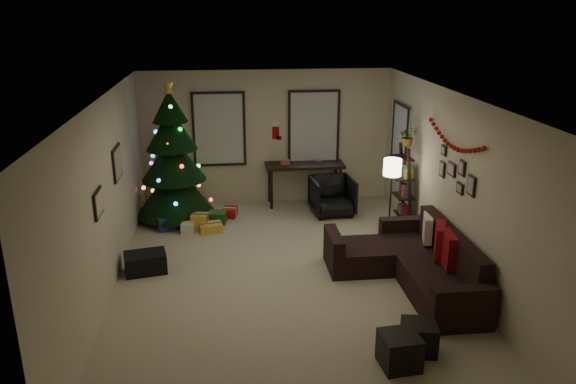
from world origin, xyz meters
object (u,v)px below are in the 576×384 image
object	(u,v)px
desk	(305,169)
desk_chair	(332,196)
sofa	(414,264)
christmas_tree	(173,163)
bookshelf	(405,190)

from	to	relation	value
desk	desk_chair	xyz separation A→B (m)	(0.45, -0.65, -0.38)
sofa	christmas_tree	bearing A→B (deg)	141.15
christmas_tree	desk_chair	xyz separation A→B (m)	(3.00, -0.05, -0.74)
sofa	desk_chair	xyz separation A→B (m)	(-0.67, 2.90, 0.10)
sofa	bookshelf	bearing A→B (deg)	77.13
sofa	desk	world-z (taller)	desk
christmas_tree	bookshelf	size ratio (longest dim) A/B	1.69
sofa	bookshelf	distance (m)	2.04
desk_chair	bookshelf	size ratio (longest dim) A/B	0.47
desk	desk_chair	size ratio (longest dim) A/B	2.12
christmas_tree	sofa	size ratio (longest dim) A/B	1.04
desk	bookshelf	world-z (taller)	bookshelf
christmas_tree	desk	xyz separation A→B (m)	(2.54, 0.60, -0.36)
christmas_tree	desk	bearing A→B (deg)	13.26
desk	desk_chair	world-z (taller)	desk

